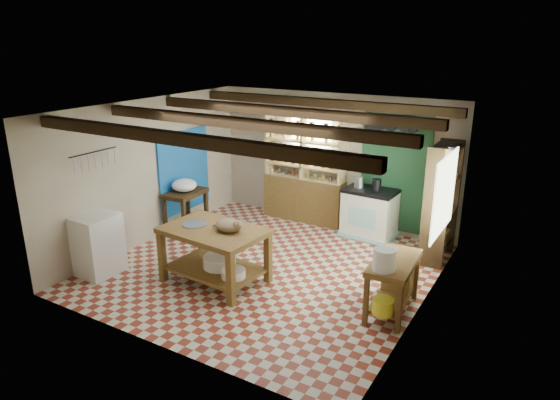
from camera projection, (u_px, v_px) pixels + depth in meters
The scene contains 30 objects.
floor at pixel (267, 269), 8.19m from camera, with size 5.00×5.00×0.02m, color maroon.
ceiling at pixel (266, 109), 7.37m from camera, with size 5.00×5.00×0.02m, color #4B4B50.
wall_back at pixel (334, 160), 9.82m from camera, with size 5.00×0.04×2.60m, color #BBAD96.
wall_front at pixel (152, 249), 5.74m from camera, with size 5.00×0.04×2.60m, color #BBAD96.
wall_left at pixel (149, 171), 8.98m from camera, with size 0.04×5.00×2.60m, color #BBAD96.
wall_right at pixel (427, 222), 6.57m from camera, with size 0.04×5.00×2.60m, color #BBAD96.
ceiling_beams at pixel (266, 117), 7.41m from camera, with size 5.00×3.80×0.15m, color #352412.
blue_wall_patch at pixel (184, 171), 9.77m from camera, with size 0.04×1.40×1.60m, color #1760B3.
green_wall_patch at pixel (395, 171), 9.21m from camera, with size 1.30×0.04×2.30m, color #1E4B29.
window_back at pixel (311, 137), 9.92m from camera, with size 0.90×0.02×0.80m, color beige.
window_right at pixel (444, 194), 7.37m from camera, with size 0.02×1.30×1.20m, color beige.
utensil_rail at pixel (94, 160), 7.82m from camera, with size 0.06×0.90×0.28m, color black.
pot_rack at pixel (391, 124), 8.57m from camera, with size 0.86×0.12×0.36m, color black.
shelving_unit at pixel (304, 168), 9.99m from camera, with size 1.70×0.34×2.20m, color #DEC080.
tall_rack at pixel (441, 203), 8.24m from camera, with size 0.40×0.86×2.00m, color #352412.
work_table at pixel (215, 255), 7.65m from camera, with size 1.53×1.02×0.87m, color brown.
stove at pixel (370, 213), 9.35m from camera, with size 0.95×0.64×0.93m, color #EBE7CC.
prep_table at pixel (186, 211), 9.59m from camera, with size 0.56×0.81×0.82m, color #352412.
white_cabinet at pixel (98, 245), 7.89m from camera, with size 0.54×0.65×0.98m, color white.
right_counter at pixel (392, 286), 6.80m from camera, with size 0.54×1.08×0.77m, color brown.
cat at pixel (228, 225), 7.39m from camera, with size 0.41×0.32×0.19m, color #967D57.
steel_tray at pixel (194, 224), 7.66m from camera, with size 0.37×0.37×0.02m, color #B9BAC1.
basin_large at pixel (220, 261), 7.70m from camera, with size 0.51×0.51×0.18m, color white.
basin_small at pixel (233, 273), 7.37m from camera, with size 0.36×0.36×0.13m, color white.
kettle_left at pixel (359, 182), 9.30m from camera, with size 0.18×0.18×0.20m, color #B9BAC1.
kettle_right at pixel (376, 185), 9.12m from camera, with size 0.17×0.17×0.21m, color black.
enamel_bowl at pixel (184, 185), 9.42m from camera, with size 0.47×0.47×0.24m, color white.
white_bucket at pixel (384, 260), 6.36m from camera, with size 0.29×0.29×0.29m, color white.
wicker_basket at pixel (398, 280), 7.07m from camera, with size 0.40×0.32×0.28m, color #A78543.
yellow_tub at pixel (383, 306), 6.45m from camera, with size 0.28×0.28×0.20m, color yellow.
Camera 1 is at (3.95, -6.28, 3.65)m, focal length 32.00 mm.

